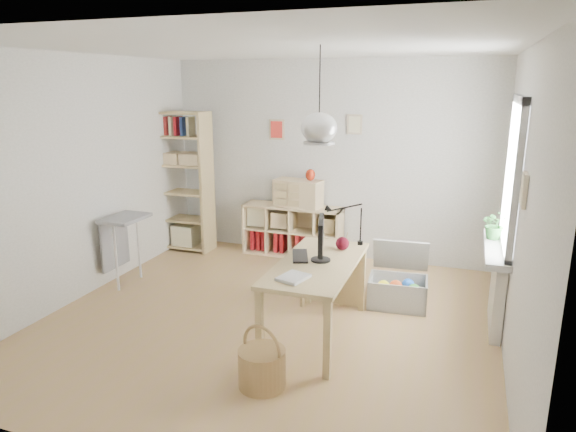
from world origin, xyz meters
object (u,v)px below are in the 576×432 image
(desk, at_px, (317,272))
(storage_chest, at_px, (399,285))
(cube_shelf, at_px, (292,234))
(tall_bookshelf, at_px, (183,176))
(drawer_chest, at_px, (298,193))
(monitor, at_px, (321,237))
(chair, at_px, (325,269))

(desk, bearing_deg, storage_chest, 57.05)
(cube_shelf, distance_m, tall_bookshelf, 1.77)
(desk, height_order, storage_chest, desk)
(storage_chest, height_order, drawer_chest, drawer_chest)
(monitor, relative_size, drawer_chest, 0.71)
(cube_shelf, height_order, tall_bookshelf, tall_bookshelf)
(desk, height_order, monitor, monitor)
(chair, xyz_separation_m, storage_chest, (0.77, 0.30, -0.21))
(tall_bookshelf, height_order, storage_chest, tall_bookshelf)
(cube_shelf, bearing_deg, monitor, -64.44)
(desk, xyz_separation_m, tall_bookshelf, (-2.59, 1.95, 0.43))
(storage_chest, distance_m, monitor, 1.37)
(tall_bookshelf, xyz_separation_m, monitor, (2.61, -1.90, -0.11))
(desk, height_order, tall_bookshelf, tall_bookshelf)
(drawer_chest, bearing_deg, monitor, -58.96)
(cube_shelf, relative_size, drawer_chest, 2.15)
(monitor, xyz_separation_m, drawer_chest, (-0.94, 2.14, -0.07))
(storage_chest, bearing_deg, drawer_chest, 138.16)
(cube_shelf, height_order, drawer_chest, drawer_chest)
(cube_shelf, xyz_separation_m, drawer_chest, (0.10, -0.04, 0.61))
(cube_shelf, bearing_deg, drawer_chest, -21.84)
(monitor, bearing_deg, tall_bookshelf, 129.77)
(chair, bearing_deg, drawer_chest, 139.37)
(chair, bearing_deg, desk, -60.03)
(tall_bookshelf, bearing_deg, cube_shelf, 10.19)
(drawer_chest, bearing_deg, desk, -59.91)
(drawer_chest, bearing_deg, storage_chest, -29.66)
(tall_bookshelf, relative_size, drawer_chest, 3.07)
(desk, bearing_deg, chair, 99.11)
(tall_bookshelf, relative_size, chair, 2.70)
(chair, relative_size, drawer_chest, 1.14)
(tall_bookshelf, height_order, chair, tall_bookshelf)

